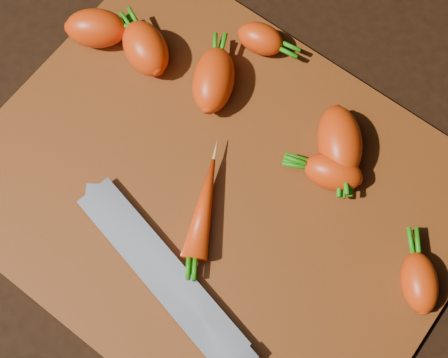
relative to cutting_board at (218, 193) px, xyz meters
The scene contains 11 objects.
ground 0.01m from the cutting_board, ahead, with size 2.00×2.00×0.01m, color black.
cutting_board is the anchor object (origin of this frame).
carrot_0 0.23m from the cutting_board, 163.46° to the left, with size 0.07×0.04×0.04m, color red.
carrot_1 0.18m from the cutting_board, 153.84° to the left, with size 0.07×0.05×0.05m, color red.
carrot_2 0.14m from the cutting_board, 57.37° to the left, with size 0.08×0.05×0.05m, color red.
carrot_3 0.12m from the cutting_board, 129.54° to the left, with size 0.08×0.05×0.05m, color red.
carrot_4 0.12m from the cutting_board, 44.29° to the left, with size 0.06×0.04×0.04m, color red.
carrot_5 0.18m from the cutting_board, 111.81° to the left, with size 0.05×0.03×0.03m, color red.
carrot_6 0.22m from the cutting_board, 10.24° to the left, with size 0.06×0.04×0.04m, color red.
carrot_7 0.03m from the cutting_board, 87.18° to the right, with size 0.11×0.03×0.03m, color red.
knife 0.11m from the cutting_board, 75.64° to the right, with size 0.36×0.11×0.02m.
Camera 1 is at (0.13, -0.16, 0.63)m, focal length 50.00 mm.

